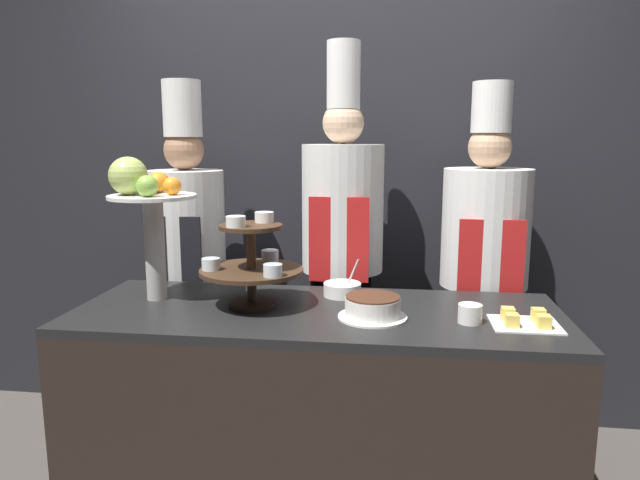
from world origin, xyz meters
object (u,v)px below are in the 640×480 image
at_px(fruit_pedestal, 145,202).
at_px(cup_white, 470,314).
at_px(tiered_stand, 251,261).
at_px(chef_center_right, 484,262).
at_px(chef_center_left, 342,243).
at_px(cake_square_tray, 525,321).
at_px(serving_bowl_far, 342,289).
at_px(chef_left, 188,252).
at_px(cake_round, 373,308).

distance_m(fruit_pedestal, cup_white, 1.30).
relative_size(tiered_stand, chef_center_right, 0.23).
height_order(chef_center_left, chef_center_right, chef_center_left).
bearing_deg(cake_square_tray, serving_bowl_far, 156.08).
bearing_deg(chef_center_left, tiered_stand, -118.61).
height_order(tiered_stand, chef_center_left, chef_center_left).
xyz_separation_m(fruit_pedestal, cake_square_tray, (1.43, -0.14, -0.38)).
relative_size(fruit_pedestal, chef_center_left, 0.29).
height_order(fruit_pedestal, chef_left, chef_left).
bearing_deg(cup_white, tiered_stand, 172.38).
bearing_deg(chef_left, chef_center_left, -0.01).
bearing_deg(tiered_stand, chef_center_right, 29.99).
bearing_deg(serving_bowl_far, cake_square_tray, -23.92).
distance_m(tiered_stand, cake_square_tray, 1.02).
height_order(chef_left, chef_center_right, chef_left).
xyz_separation_m(cup_white, serving_bowl_far, (-0.48, 0.29, -0.01)).
bearing_deg(cake_square_tray, chef_center_left, 136.57).
bearing_deg(chef_center_left, chef_center_right, 0.00).
distance_m(serving_bowl_far, chef_center_right, 0.72).
height_order(serving_bowl_far, chef_center_right, chef_center_right).
relative_size(tiered_stand, cup_white, 4.80).
relative_size(cup_white, chef_left, 0.05).
relative_size(cup_white, cake_square_tray, 0.36).
distance_m(chef_left, chef_center_right, 1.41).
height_order(cup_white, cake_square_tray, cup_white).
relative_size(chef_left, chef_center_left, 0.92).
bearing_deg(fruit_pedestal, chef_left, 93.35).
height_order(cup_white, serving_bowl_far, serving_bowl_far).
height_order(cup_white, chef_center_left, chef_center_left).
xyz_separation_m(tiered_stand, cake_round, (0.47, -0.10, -0.14)).
bearing_deg(cake_round, chef_center_right, 53.27).
relative_size(serving_bowl_far, chef_center_right, 0.09).
xyz_separation_m(cake_square_tray, chef_center_right, (-0.05, 0.66, 0.06)).
bearing_deg(cake_square_tray, tiered_stand, 173.66).
distance_m(tiered_stand, cake_round, 0.50).
bearing_deg(chef_center_left, cup_white, -52.20).
bearing_deg(chef_center_left, serving_bowl_far, -84.65).
relative_size(cake_square_tray, chef_center_right, 0.13).
distance_m(tiered_stand, fruit_pedestal, 0.48).
bearing_deg(cake_round, chef_left, 145.12).
xyz_separation_m(fruit_pedestal, cake_round, (0.90, -0.13, -0.35)).
xyz_separation_m(chef_left, chef_center_left, (0.76, -0.00, 0.06)).
bearing_deg(serving_bowl_far, cup_white, -31.50).
height_order(cake_square_tray, chef_center_left, chef_center_left).
bearing_deg(chef_center_right, chef_center_left, -180.00).
height_order(tiered_stand, chef_center_right, chef_center_right).
height_order(cake_round, chef_left, chef_left).
distance_m(tiered_stand, chef_left, 0.72).
xyz_separation_m(cake_round, chef_center_right, (0.48, 0.65, 0.04)).
distance_m(cake_round, chef_center_right, 0.81).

